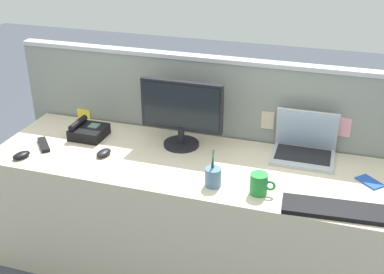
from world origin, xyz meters
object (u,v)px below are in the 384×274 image
at_px(desktop_monitor, 181,111).
at_px(keyboard_main, 334,209).
at_px(computer_mouse_left_hand, 21,155).
at_px(laptop, 304,145).
at_px(desk_phone, 88,131).
at_px(cell_phone_blue_case, 370,182).
at_px(coffee_mug, 259,184).
at_px(computer_mouse_right_hand, 104,153).
at_px(pen_cup, 213,177).
at_px(tv_remote, 44,145).

xyz_separation_m(desktop_monitor, keyboard_main, (0.85, -0.42, -0.19)).
bearing_deg(computer_mouse_left_hand, keyboard_main, 20.45).
relative_size(laptop, desk_phone, 1.73).
distance_m(desk_phone, cell_phone_blue_case, 1.56).
distance_m(desk_phone, coffee_mug, 1.10).
bearing_deg(keyboard_main, cell_phone_blue_case, 58.28).
height_order(desk_phone, cell_phone_blue_case, desk_phone).
relative_size(computer_mouse_right_hand, pen_cup, 0.54).
bearing_deg(coffee_mug, computer_mouse_right_hand, 172.08).
bearing_deg(cell_phone_blue_case, computer_mouse_left_hand, 143.85).
bearing_deg(keyboard_main, tv_remote, 169.58).
bearing_deg(pen_cup, desktop_monitor, 127.54).
bearing_deg(keyboard_main, computer_mouse_left_hand, 175.08).
bearing_deg(laptop, desktop_monitor, -173.69).
relative_size(keyboard_main, coffee_mug, 3.76).
bearing_deg(cell_phone_blue_case, laptop, 105.69).
bearing_deg(desk_phone, coffee_mug, -15.88).
xyz_separation_m(pen_cup, cell_phone_blue_case, (0.73, 0.25, -0.04)).
relative_size(desktop_monitor, computer_mouse_right_hand, 4.64).
bearing_deg(cell_phone_blue_case, pen_cup, 153.79).
bearing_deg(coffee_mug, tv_remote, 174.56).
bearing_deg(pen_cup, coffee_mug, -0.75).
relative_size(keyboard_main, cell_phone_blue_case, 3.67).
xyz_separation_m(keyboard_main, tv_remote, (-1.59, 0.16, -0.00)).
bearing_deg(desktop_monitor, keyboard_main, -25.93).
height_order(computer_mouse_left_hand, tv_remote, computer_mouse_left_hand).
distance_m(desk_phone, pen_cup, 0.89).
relative_size(desktop_monitor, tv_remote, 2.73).
bearing_deg(cell_phone_blue_case, keyboard_main, -162.62).
distance_m(computer_mouse_left_hand, cell_phone_blue_case, 1.81).
height_order(laptop, pen_cup, laptop).
relative_size(desktop_monitor, computer_mouse_left_hand, 4.64).
distance_m(desk_phone, tv_remote, 0.26).
bearing_deg(tv_remote, laptop, -28.81).
xyz_separation_m(desk_phone, computer_mouse_right_hand, (0.19, -0.18, -0.02)).
relative_size(desk_phone, coffee_mug, 1.56).
relative_size(desk_phone, tv_remote, 1.11).
xyz_separation_m(computer_mouse_right_hand, cell_phone_blue_case, (1.37, 0.14, -0.01)).
bearing_deg(tv_remote, computer_mouse_left_hand, -145.71).
distance_m(laptop, computer_mouse_left_hand, 1.52).
height_order(desktop_monitor, laptop, desktop_monitor).
distance_m(desktop_monitor, keyboard_main, 0.97).
bearing_deg(computer_mouse_left_hand, desktop_monitor, 48.47).
bearing_deg(laptop, cell_phone_blue_case, -28.85).
height_order(desktop_monitor, pen_cup, desktop_monitor).
bearing_deg(computer_mouse_right_hand, keyboard_main, 3.26).
bearing_deg(cell_phone_blue_case, desk_phone, 132.92).
height_order(cell_phone_blue_case, coffee_mug, coffee_mug).
bearing_deg(desk_phone, laptop, 6.67).
xyz_separation_m(desktop_monitor, desk_phone, (-0.55, -0.07, -0.17)).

